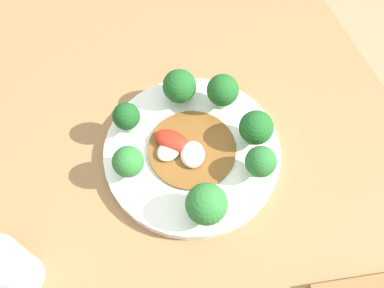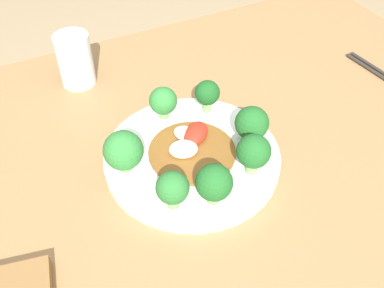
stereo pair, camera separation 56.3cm
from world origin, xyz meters
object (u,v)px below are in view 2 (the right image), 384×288
Objects in this scene: broccoli_north at (214,183)px; stirfry_center at (191,146)px; broccoli_west at (252,124)px; broccoli_south at (163,101)px; drinking_glass at (75,60)px; broccoli_southwest at (207,94)px; broccoli_northeast at (172,188)px; plate at (192,157)px; broccoli_northwest at (254,152)px; broccoli_east at (123,151)px.

broccoli_north is 0.11m from stirfry_center.
broccoli_north reaches higher than broccoli_west.
broccoli_south is 0.15m from broccoli_west.
broccoli_west is 0.36m from drinking_glass.
broccoli_northeast is at bearing 49.32° from broccoli_southwest.
broccoli_northeast is (0.07, 0.08, 0.05)m from plate.
broccoli_west is 0.96× the size of broccoli_north.
plate is 4.47× the size of broccoli_northeast.
broccoli_east is at bearing -28.24° from broccoli_northwest.
broccoli_south is at bearing -110.17° from broccoli_northeast.
stirfry_center is at bearing -128.84° from broccoli_northeast.
broccoli_northeast is 0.37m from drinking_glass.
broccoli_northwest reaches higher than plate.
drinking_glass is (-0.00, -0.27, -0.01)m from broccoli_east.
plate is at bearing 91.96° from broccoli_south.
broccoli_west is at bearing 131.73° from broccoli_south.
broccoli_northeast is at bearing 3.08° from broccoli_northwest.
stirfry_center is (-0.01, 0.09, -0.03)m from broccoli_south.
broccoli_east is at bearing -8.73° from plate.
stirfry_center is (-0.07, -0.09, -0.03)m from broccoli_northeast.
drinking_glass reaches higher than plate.
drinking_glass is at bearing -70.15° from stirfry_center.
broccoli_northwest is 0.49× the size of stirfry_center.
broccoli_south is 0.42× the size of stirfry_center.
broccoli_northwest is 0.08m from broccoli_north.
plate is 0.11m from broccoli_west.
plate is 0.12m from broccoli_southwest.
stirfry_center is at bearing -103.60° from plate.
plate is 0.11m from broccoli_north.
stirfry_center is at bearing 109.85° from drinking_glass.
broccoli_southwest is 0.97× the size of broccoli_west.
broccoli_north is (0.08, 0.18, 0.00)m from broccoli_southwest.
plate is 2.75× the size of drinking_glass.
broccoli_east is 0.11m from stirfry_center.
drinking_glass reaches higher than broccoli_northwest.
broccoli_southwest is at bearing 129.18° from drinking_glass.
drinking_glass reaches higher than broccoli_south.
broccoli_north is 0.47× the size of stirfry_center.
broccoli_northwest reaches higher than broccoli_west.
broccoli_north is (0.08, 0.02, -0.00)m from broccoli_northwest.
broccoli_west reaches higher than broccoli_southwest.
broccoli_north is at bearing 36.47° from broccoli_west.
broccoli_northwest is at bearing 126.47° from stirfry_center.
stirfry_center is (0.06, -0.08, -0.03)m from broccoli_northwest.
broccoli_northwest is 1.10× the size of broccoli_northeast.
broccoli_north is (0.01, 0.10, 0.05)m from plate.
broccoli_north is 0.39m from drinking_glass.
broccoli_west is (-0.10, 0.01, 0.04)m from plate.
broccoli_northwest is 1.05× the size of broccoli_north.
plate is at bearing -49.56° from broccoli_northwest.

